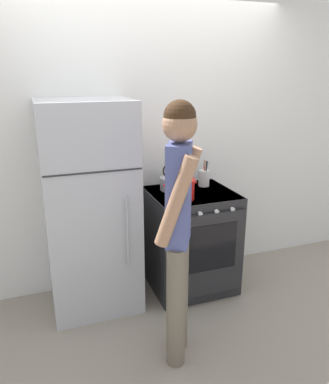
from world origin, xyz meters
name	(u,v)px	position (x,y,z in m)	size (l,w,h in m)	color
ground_plane	(149,273)	(0.00, 0.00, 0.00)	(14.00, 14.00, 0.00)	gray
wall_back	(146,146)	(0.00, 0.03, 1.27)	(10.00, 0.06, 2.55)	silver
refrigerator	(90,209)	(-0.58, -0.30, 0.86)	(0.71, 0.63, 1.72)	#B7BABF
stove_range	(192,240)	(0.30, -0.35, 0.47)	(0.72, 0.69, 0.91)	#232326
dutch_oven_pot	(180,189)	(0.14, -0.45, 1.00)	(0.29, 0.25, 0.19)	red
tea_kettle	(170,181)	(0.15, -0.19, 0.99)	(0.22, 0.18, 0.25)	silver
utensil_jar	(204,178)	(0.48, -0.19, 0.99)	(0.10, 0.10, 0.24)	silver
person	(178,222)	(-0.15, -1.13, 1.01)	(0.40, 0.44, 1.76)	#6B6051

